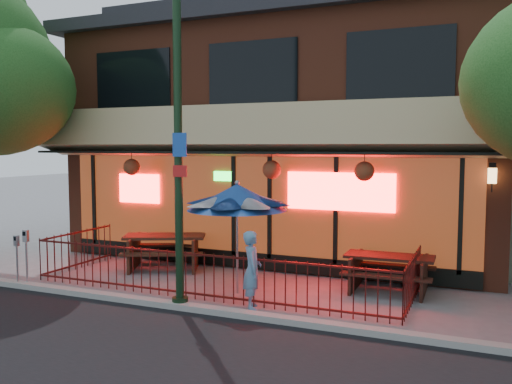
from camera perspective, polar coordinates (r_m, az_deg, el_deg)
ground at (r=11.36m, az=-6.92°, el=-11.41°), size 80.00×80.00×0.00m
curb at (r=10.93m, az=-8.26°, el=-11.75°), size 80.00×0.25×0.12m
restaurant_building at (r=17.46m, az=4.79°, el=7.95°), size 12.96×9.49×8.05m
patio_fence at (r=11.63m, az=-5.71°, el=-7.81°), size 8.44×2.62×1.00m
street_light at (r=10.56m, az=-8.18°, el=4.67°), size 0.43×0.32×7.00m
picnic_table_left at (r=14.31m, az=-9.58°, el=-5.68°), size 2.52×2.28×0.88m
picnic_table_right at (r=12.27m, az=13.85°, el=-7.74°), size 1.92×1.49×0.81m
patio_umbrella at (r=11.56m, az=-2.00°, el=-0.54°), size 2.14×2.14×2.45m
pedestrian at (r=10.67m, az=-0.41°, el=-8.19°), size 0.57×0.66×1.53m
parking_meter_near at (r=13.29m, az=-23.04°, el=-5.49°), size 0.13×0.12×1.30m
parking_meter_far at (r=13.40m, az=-23.87°, el=-5.80°), size 0.11×0.09×1.17m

